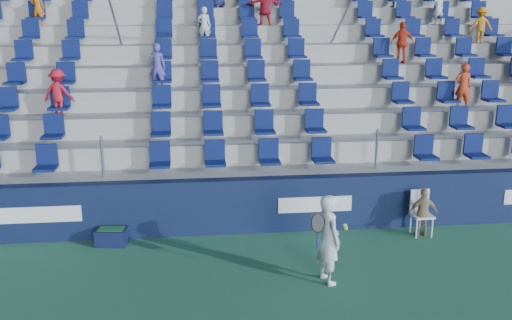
% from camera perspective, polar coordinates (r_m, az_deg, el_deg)
% --- Properties ---
extents(ground, '(70.00, 70.00, 0.00)m').
position_cam_1_polar(ground, '(9.68, 0.65, -14.19)').
color(ground, '#30704D').
rests_on(ground, ground).
extents(sponsor_wall, '(24.00, 0.32, 1.20)m').
position_cam_1_polar(sponsor_wall, '(12.29, -1.10, -4.56)').
color(sponsor_wall, '#101A3C').
rests_on(sponsor_wall, ground).
extents(grandstand, '(24.00, 8.17, 6.63)m').
position_cam_1_polar(grandstand, '(16.86, -2.71, 6.21)').
color(grandstand, '#AAAAA4').
rests_on(grandstand, ground).
extents(tennis_player, '(0.69, 0.68, 1.62)m').
position_cam_1_polar(tennis_player, '(10.12, 7.25, -7.84)').
color(tennis_player, silver).
rests_on(tennis_player, ground).
extents(line_judge_chair, '(0.44, 0.45, 0.96)m').
position_cam_1_polar(line_judge_chair, '(12.72, 16.14, -4.74)').
color(line_judge_chair, white).
rests_on(line_judge_chair, ground).
extents(line_judge, '(0.63, 0.31, 1.05)m').
position_cam_1_polar(line_judge, '(12.60, 16.38, -5.07)').
color(line_judge, tan).
rests_on(line_judge, ground).
extents(ball_bin, '(0.67, 0.49, 0.35)m').
position_cam_1_polar(ball_bin, '(12.15, -14.23, -7.36)').
color(ball_bin, '#10173B').
rests_on(ball_bin, ground).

